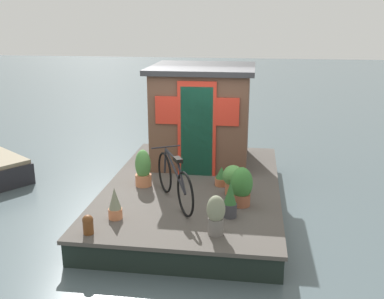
{
  "coord_description": "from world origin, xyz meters",
  "views": [
    {
      "loc": [
        -7.58,
        -1.04,
        3.37
      ],
      "look_at": [
        -0.2,
        0.0,
        1.13
      ],
      "focal_mm": 41.88,
      "sensor_mm": 36.0,
      "label": 1
    }
  ],
  "objects_px": {
    "mooring_bollard": "(88,224)",
    "potted_plant_fern": "(230,200)",
    "potted_plant_rosemary": "(221,177)",
    "potted_plant_basil": "(242,186)",
    "potted_plant_succulent": "(143,169)",
    "potted_plant_lavender": "(216,214)",
    "potted_plant_ivy": "(233,179)",
    "potted_plant_geranium": "(115,204)",
    "houseboat_cabin": "(202,114)",
    "bicycle": "(174,180)"
  },
  "relations": [
    {
      "from": "potted_plant_geranium",
      "to": "potted_plant_lavender",
      "type": "relative_size",
      "value": 0.86
    },
    {
      "from": "potted_plant_basil",
      "to": "potted_plant_lavender",
      "type": "bearing_deg",
      "value": 163.18
    },
    {
      "from": "potted_plant_fern",
      "to": "potted_plant_geranium",
      "type": "xyz_separation_m",
      "value": [
        -0.3,
        1.7,
        -0.03
      ]
    },
    {
      "from": "potted_plant_geranium",
      "to": "mooring_bollard",
      "type": "bearing_deg",
      "value": 156.67
    },
    {
      "from": "potted_plant_ivy",
      "to": "potted_plant_geranium",
      "type": "xyz_separation_m",
      "value": [
        -1.21,
        1.7,
        -0.04
      ]
    },
    {
      "from": "potted_plant_rosemary",
      "to": "potted_plant_lavender",
      "type": "height_order",
      "value": "potted_plant_lavender"
    },
    {
      "from": "houseboat_cabin",
      "to": "potted_plant_fern",
      "type": "relative_size",
      "value": 3.69
    },
    {
      "from": "houseboat_cabin",
      "to": "bicycle",
      "type": "distance_m",
      "value": 2.35
    },
    {
      "from": "bicycle",
      "to": "potted_plant_rosemary",
      "type": "distance_m",
      "value": 1.15
    },
    {
      "from": "potted_plant_fern",
      "to": "potted_plant_geranium",
      "type": "height_order",
      "value": "potted_plant_fern"
    },
    {
      "from": "potted_plant_fern",
      "to": "potted_plant_ivy",
      "type": "bearing_deg",
      "value": 0.14
    },
    {
      "from": "potted_plant_succulent",
      "to": "bicycle",
      "type": "bearing_deg",
      "value": -135.05
    },
    {
      "from": "potted_plant_ivy",
      "to": "potted_plant_basil",
      "type": "relative_size",
      "value": 0.8
    },
    {
      "from": "mooring_bollard",
      "to": "potted_plant_lavender",
      "type": "bearing_deg",
      "value": -82.33
    },
    {
      "from": "potted_plant_basil",
      "to": "mooring_bollard",
      "type": "xyz_separation_m",
      "value": [
        -1.29,
        2.08,
        -0.17
      ]
    },
    {
      "from": "potted_plant_rosemary",
      "to": "mooring_bollard",
      "type": "distance_m",
      "value": 2.72
    },
    {
      "from": "potted_plant_fern",
      "to": "potted_plant_geranium",
      "type": "distance_m",
      "value": 1.73
    },
    {
      "from": "potted_plant_rosemary",
      "to": "potted_plant_succulent",
      "type": "bearing_deg",
      "value": 98.22
    },
    {
      "from": "potted_plant_lavender",
      "to": "mooring_bollard",
      "type": "xyz_separation_m",
      "value": [
        -0.24,
        1.77,
        -0.15
      ]
    },
    {
      "from": "potted_plant_rosemary",
      "to": "mooring_bollard",
      "type": "xyz_separation_m",
      "value": [
        -2.12,
        1.7,
        -0.01
      ]
    },
    {
      "from": "bicycle",
      "to": "mooring_bollard",
      "type": "bearing_deg",
      "value": 140.68
    },
    {
      "from": "potted_plant_lavender",
      "to": "bicycle",
      "type": "bearing_deg",
      "value": 37.51
    },
    {
      "from": "bicycle",
      "to": "potted_plant_rosemary",
      "type": "relative_size",
      "value": 4.47
    },
    {
      "from": "bicycle",
      "to": "potted_plant_rosemary",
      "type": "xyz_separation_m",
      "value": [
        0.89,
        -0.69,
        -0.23
      ]
    },
    {
      "from": "potted_plant_ivy",
      "to": "potted_plant_lavender",
      "type": "bearing_deg",
      "value": 173.95
    },
    {
      "from": "potted_plant_ivy",
      "to": "potted_plant_fern",
      "type": "bearing_deg",
      "value": -179.86
    },
    {
      "from": "potted_plant_fern",
      "to": "potted_plant_basil",
      "type": "distance_m",
      "value": 0.49
    },
    {
      "from": "houseboat_cabin",
      "to": "potted_plant_rosemary",
      "type": "distance_m",
      "value": 1.68
    },
    {
      "from": "potted_plant_fern",
      "to": "potted_plant_basil",
      "type": "height_order",
      "value": "potted_plant_basil"
    },
    {
      "from": "potted_plant_succulent",
      "to": "mooring_bollard",
      "type": "bearing_deg",
      "value": 170.64
    },
    {
      "from": "potted_plant_rosemary",
      "to": "potted_plant_ivy",
      "type": "bearing_deg",
      "value": -149.18
    },
    {
      "from": "potted_plant_geranium",
      "to": "potted_plant_basil",
      "type": "bearing_deg",
      "value": -67.74
    },
    {
      "from": "houseboat_cabin",
      "to": "potted_plant_basil",
      "type": "relative_size",
      "value": 3.22
    },
    {
      "from": "potted_plant_lavender",
      "to": "potted_plant_succulent",
      "type": "distance_m",
      "value": 2.22
    },
    {
      "from": "mooring_bollard",
      "to": "potted_plant_fern",
      "type": "bearing_deg",
      "value": -66.72
    },
    {
      "from": "potted_plant_geranium",
      "to": "potted_plant_lavender",
      "type": "distance_m",
      "value": 1.57
    },
    {
      "from": "potted_plant_rosemary",
      "to": "potted_plant_ivy",
      "type": "xyz_separation_m",
      "value": [
        -0.38,
        -0.23,
        0.11
      ]
    },
    {
      "from": "potted_plant_fern",
      "to": "mooring_bollard",
      "type": "distance_m",
      "value": 2.1
    },
    {
      "from": "bicycle",
      "to": "potted_plant_geranium",
      "type": "xyz_separation_m",
      "value": [
        -0.7,
        0.78,
        -0.16
      ]
    },
    {
      "from": "potted_plant_rosemary",
      "to": "houseboat_cabin",
      "type": "bearing_deg",
      "value": 20.47
    },
    {
      "from": "potted_plant_geranium",
      "to": "potted_plant_succulent",
      "type": "bearing_deg",
      "value": -3.65
    },
    {
      "from": "potted_plant_basil",
      "to": "potted_plant_succulent",
      "type": "xyz_separation_m",
      "value": [
        0.63,
        1.77,
        -0.01
      ]
    },
    {
      "from": "potted_plant_ivy",
      "to": "potted_plant_lavender",
      "type": "height_order",
      "value": "potted_plant_lavender"
    },
    {
      "from": "houseboat_cabin",
      "to": "potted_plant_geranium",
      "type": "relative_size",
      "value": 4.19
    },
    {
      "from": "potted_plant_geranium",
      "to": "potted_plant_fern",
      "type": "bearing_deg",
      "value": -79.93
    },
    {
      "from": "potted_plant_geranium",
      "to": "mooring_bollard",
      "type": "xyz_separation_m",
      "value": [
        -0.53,
        0.23,
        -0.09
      ]
    },
    {
      "from": "potted_plant_succulent",
      "to": "potted_plant_basil",
      "type": "bearing_deg",
      "value": -109.68
    },
    {
      "from": "bicycle",
      "to": "potted_plant_lavender",
      "type": "relative_size",
      "value": 2.69
    },
    {
      "from": "potted_plant_succulent",
      "to": "potted_plant_lavender",
      "type": "bearing_deg",
      "value": -139.23
    },
    {
      "from": "houseboat_cabin",
      "to": "potted_plant_ivy",
      "type": "height_order",
      "value": "houseboat_cabin"
    }
  ]
}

